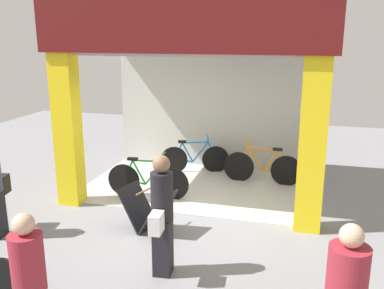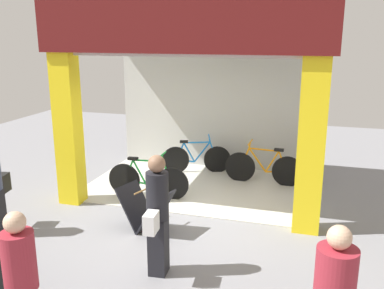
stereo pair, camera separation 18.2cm
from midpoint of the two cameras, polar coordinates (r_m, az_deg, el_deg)
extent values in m
plane|color=gray|center=(7.96, -2.13, -9.41)|extent=(17.84, 17.84, 0.00)
cube|color=beige|center=(9.32, 0.68, -5.64)|extent=(4.92, 3.06, 0.02)
cube|color=#B7B7B2|center=(10.38, 2.83, 4.78)|extent=(4.92, 0.12, 2.93)
cube|color=yellow|center=(8.41, -16.99, 1.80)|extent=(0.44, 0.36, 2.93)
cube|color=yellow|center=(7.15, 15.18, -0.27)|extent=(0.44, 0.36, 2.93)
cube|color=#591414|center=(7.12, -2.76, 15.68)|extent=(5.12, 0.20, 0.89)
cube|color=silver|center=(8.74, 0.74, 12.40)|extent=(4.92, 3.06, 0.06)
cylinder|color=black|center=(9.48, 12.04, -3.50)|extent=(0.68, 0.06, 0.68)
cylinder|color=black|center=(9.61, 5.78, -3.00)|extent=(0.68, 0.06, 0.68)
cylinder|color=orange|center=(9.50, 10.54, -3.53)|extent=(0.46, 0.05, 0.09)
cylinder|color=orange|center=(9.45, 10.04, -2.22)|extent=(0.30, 0.04, 0.51)
cylinder|color=orange|center=(9.49, 8.09, -2.02)|extent=(0.42, 0.05, 0.53)
cylinder|color=orange|center=(9.40, 8.93, -0.64)|extent=(0.65, 0.05, 0.05)
cylinder|color=orange|center=(9.42, 11.41, -2.17)|extent=(0.22, 0.04, 0.46)
cylinder|color=orange|center=(9.52, 6.44, -1.74)|extent=(0.20, 0.04, 0.47)
cylinder|color=orange|center=(9.43, 7.06, -0.05)|extent=(0.06, 0.04, 0.14)
cylinder|color=orange|center=(9.41, 7.13, 0.35)|extent=(0.05, 0.47, 0.03)
cube|color=black|center=(9.36, 10.91, -0.65)|extent=(0.21, 0.11, 0.05)
cylinder|color=black|center=(10.13, -2.96, -2.10)|extent=(0.63, 0.24, 0.65)
cylinder|color=black|center=(10.17, 2.69, -2.02)|extent=(0.63, 0.24, 0.65)
cylinder|color=blue|center=(10.14, -1.62, -2.22)|extent=(0.42, 0.17, 0.08)
cylinder|color=blue|center=(10.08, -1.12, -1.07)|extent=(0.28, 0.12, 0.49)
cylinder|color=blue|center=(10.09, 0.64, -1.00)|extent=(0.39, 0.16, 0.51)
cylinder|color=blue|center=(10.02, -0.07, 0.28)|extent=(0.60, 0.23, 0.05)
cylinder|color=blue|center=(10.07, -2.35, -0.95)|extent=(0.21, 0.10, 0.43)
cylinder|color=blue|center=(10.10, 2.14, -0.84)|extent=(0.19, 0.09, 0.45)
cylinder|color=blue|center=(10.02, 1.64, 0.71)|extent=(0.06, 0.05, 0.13)
cylinder|color=blue|center=(10.01, 1.59, 1.07)|extent=(0.17, 0.44, 0.03)
cube|color=black|center=(10.01, -1.85, 0.38)|extent=(0.22, 0.15, 0.05)
cylinder|color=black|center=(8.85, -9.74, -4.73)|extent=(0.67, 0.07, 0.67)
cylinder|color=black|center=(8.52, -3.27, -5.33)|extent=(0.67, 0.07, 0.67)
cylinder|color=#198C33|center=(8.77, -8.26, -5.03)|extent=(0.45, 0.05, 0.09)
cylinder|color=#198C33|center=(8.67, -7.74, -3.73)|extent=(0.29, 0.05, 0.50)
cylinder|color=#198C33|center=(8.56, -5.72, -3.85)|extent=(0.41, 0.05, 0.52)
cylinder|color=#198C33|center=(8.53, -6.59, -2.23)|extent=(0.64, 0.06, 0.05)
cylinder|color=#198C33|center=(8.74, -9.11, -3.45)|extent=(0.22, 0.04, 0.45)
cylinder|color=#198C33|center=(8.47, -3.97, -3.83)|extent=(0.20, 0.04, 0.47)
cylinder|color=#198C33|center=(8.41, -4.61, -1.88)|extent=(0.06, 0.04, 0.14)
cylinder|color=#198C33|center=(8.39, -4.69, -1.44)|extent=(0.05, 0.47, 0.03)
cube|color=black|center=(8.63, -8.61, -1.93)|extent=(0.21, 0.11, 0.05)
cylinder|color=black|center=(5.87, -24.44, -16.60)|extent=(0.65, 0.10, 0.65)
cube|color=black|center=(7.43, -8.05, -8.32)|extent=(0.60, 0.67, 0.74)
cube|color=black|center=(7.17, -5.33, -9.09)|extent=(0.60, 0.67, 0.74)
cylinder|color=olive|center=(7.16, -6.80, -6.05)|extent=(0.19, 0.54, 0.03)
cube|color=black|center=(6.02, -4.83, -13.49)|extent=(0.26, 0.29, 0.82)
cylinder|color=black|center=(5.71, -4.99, -6.93)|extent=(0.33, 0.33, 0.66)
sphere|color=#8C664C|center=(5.56, -5.09, -2.64)|extent=(0.24, 0.24, 0.24)
cube|color=white|center=(5.54, -5.78, -10.49)|extent=(0.17, 0.27, 0.26)
cylinder|color=maroon|center=(3.96, 18.84, -16.99)|extent=(0.47, 0.47, 0.63)
sphere|color=#D8AD8C|center=(3.76, 19.37, -11.52)|extent=(0.21, 0.21, 0.21)
cylinder|color=maroon|center=(4.60, -22.35, -14.51)|extent=(0.46, 0.46, 0.60)
sphere|color=#D8AD8C|center=(4.42, -22.87, -9.85)|extent=(0.22, 0.22, 0.22)
cube|color=black|center=(7.87, -24.77, -4.91)|extent=(0.20, 0.29, 0.32)
camera|label=1|loc=(0.09, -90.63, -0.17)|focal=39.63mm
camera|label=2|loc=(0.09, 89.37, 0.17)|focal=39.63mm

